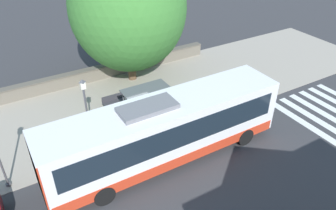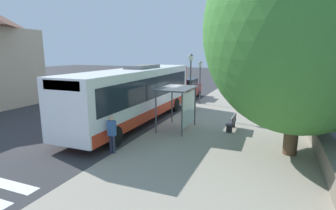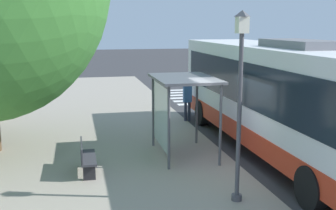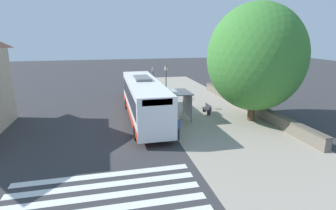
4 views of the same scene
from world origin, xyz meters
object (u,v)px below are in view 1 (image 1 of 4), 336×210
(pedestrian, at_px, (224,101))
(bench, at_px, (113,101))
(bus_shelter, at_px, (147,96))
(shade_tree, at_px, (128,8))
(street_lamp_far, at_px, (87,110))
(bus, at_px, (165,130))

(pedestrian, bearing_deg, bench, -127.89)
(bus_shelter, height_order, shade_tree, shade_tree)
(bus_shelter, relative_size, pedestrian, 1.56)
(bus_shelter, height_order, street_lamp_far, street_lamp_far)
(bus, relative_size, bench, 8.69)
(bench, bearing_deg, shade_tree, 137.00)
(pedestrian, height_order, bench, pedestrian)
(bus, relative_size, bus_shelter, 4.60)
(bus, xyz_separation_m, shade_tree, (-8.89, 2.29, 3.48))
(bus, bearing_deg, pedestrian, 107.35)
(bus, bearing_deg, bus_shelter, 169.36)
(bus_shelter, xyz_separation_m, bench, (-2.86, -1.02, -1.58))
(shade_tree, bearing_deg, bench, -43.00)
(street_lamp_far, bearing_deg, pedestrian, 82.96)
(pedestrian, distance_m, street_lamp_far, 8.41)
(shade_tree, bearing_deg, bus_shelter, -16.42)
(pedestrian, bearing_deg, bus, -72.65)
(bench, distance_m, street_lamp_far, 4.73)
(bench, relative_size, shade_tree, 0.15)
(bus, relative_size, street_lamp_far, 2.88)
(street_lamp_far, distance_m, shade_tree, 8.70)
(bus, relative_size, pedestrian, 7.18)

